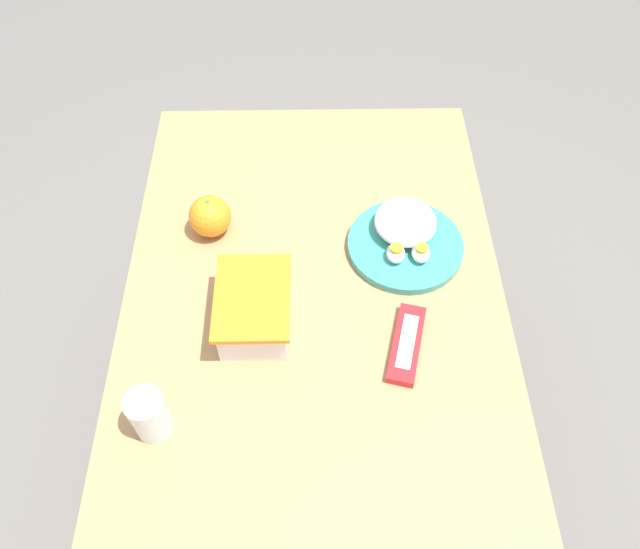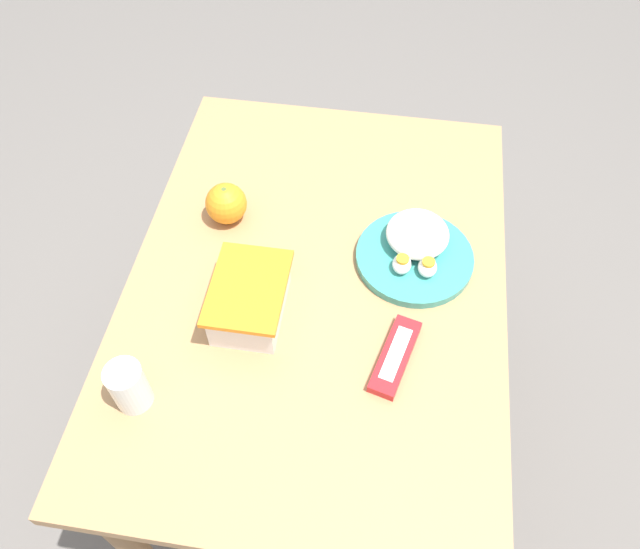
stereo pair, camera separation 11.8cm
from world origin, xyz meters
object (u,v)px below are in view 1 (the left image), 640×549
(candy_bar, at_px, (409,344))
(rice_plate, at_px, (407,236))
(food_container, at_px, (256,310))
(drinking_glass, at_px, (151,414))
(orange_fruit, at_px, (212,216))

(candy_bar, bearing_deg, rice_plate, -4.66)
(food_container, relative_size, candy_bar, 1.10)
(rice_plate, relative_size, drinking_glass, 2.40)
(orange_fruit, distance_m, candy_bar, 0.47)
(food_container, distance_m, candy_bar, 0.28)
(rice_plate, xyz_separation_m, candy_bar, (-0.24, 0.02, -0.02))
(orange_fruit, bearing_deg, candy_bar, -127.15)
(food_container, bearing_deg, orange_fruit, 23.92)
(food_container, bearing_deg, candy_bar, -102.23)
(food_container, relative_size, rice_plate, 0.79)
(candy_bar, xyz_separation_m, drinking_glass, (-0.14, 0.43, 0.04))
(candy_bar, height_order, drinking_glass, drinking_glass)
(orange_fruit, bearing_deg, drinking_glass, 172.16)
(rice_plate, distance_m, drinking_glass, 0.59)
(orange_fruit, relative_size, rice_plate, 0.37)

